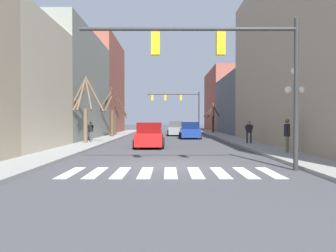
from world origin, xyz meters
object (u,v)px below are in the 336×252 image
object	(u,v)px
car_driving_toward_lane	(189,131)
car_parked_left_far	(175,129)
street_lamp_right_corner	(294,93)
street_tree_right_mid	(110,117)
street_tree_left_far	(116,118)
traffic_signal_far	(179,102)
car_at_intersection	(149,136)
pedestrian_on_left_sidewalk	(286,132)
pedestrian_on_right_sidewalk	(90,129)
street_tree_right_near	(84,110)
street_tree_left_mid	(212,118)
traffic_signal_near	(228,58)
pedestrian_crossing_street	(248,130)

from	to	relation	value
car_driving_toward_lane	car_parked_left_far	bearing A→B (deg)	11.59
street_lamp_right_corner	street_tree_right_mid	size ratio (longest dim) A/B	0.80
car_parked_left_far	street_tree_right_mid	world-z (taller)	street_tree_right_mid
street_tree_left_far	traffic_signal_far	bearing A→B (deg)	57.85
car_at_intersection	car_parked_left_far	world-z (taller)	car_parked_left_far
car_driving_toward_lane	car_at_intersection	bearing A→B (deg)	162.26
street_tree_right_mid	pedestrian_on_left_sidewalk	bearing A→B (deg)	-53.88
street_tree_left_far	car_parked_left_far	bearing A→B (deg)	12.49
street_lamp_right_corner	pedestrian_on_right_sidewalk	bearing A→B (deg)	134.76
traffic_signal_far	car_parked_left_far	distance (m)	11.57
street_tree_right_mid	street_tree_right_near	bearing A→B (deg)	-91.24
car_parked_left_far	pedestrian_on_left_sidewalk	distance (m)	23.05
street_tree_left_mid	street_tree_right_near	distance (m)	24.79
traffic_signal_near	traffic_signal_far	distance (m)	38.57
traffic_signal_near	street_tree_left_mid	distance (m)	34.24
car_driving_toward_lane	pedestrian_on_left_sidewalk	bearing A→B (deg)	-165.38
traffic_signal_near	street_tree_right_near	world-z (taller)	traffic_signal_near
car_driving_toward_lane	pedestrian_crossing_street	bearing A→B (deg)	-156.34
car_at_intersection	street_tree_left_mid	bearing A→B (deg)	162.04
pedestrian_on_right_sidewalk	street_tree_left_far	xyz separation A→B (m)	(0.61, 10.49, 1.06)
pedestrian_on_left_sidewalk	street_tree_right_mid	world-z (taller)	street_tree_right_mid
street_lamp_right_corner	street_tree_left_far	world-z (taller)	street_tree_left_far
car_at_intersection	street_tree_right_mid	world-z (taller)	street_tree_right_mid
street_tree_right_mid	street_tree_right_near	xyz separation A→B (m)	(-0.21, -9.86, 0.41)
traffic_signal_near	street_tree_right_near	xyz separation A→B (m)	(-8.60, 12.65, -1.58)
car_at_intersection	pedestrian_crossing_street	world-z (taller)	pedestrian_crossing_street
street_tree_left_far	street_tree_right_mid	size ratio (longest dim) A/B	0.94
car_parked_left_far	pedestrian_on_left_sidewalk	xyz separation A→B (m)	(5.48, -22.38, 0.42)
car_at_intersection	street_tree_right_near	xyz separation A→B (m)	(-5.06, 2.29, 1.84)
street_tree_right_near	car_driving_toward_lane	bearing A→B (deg)	45.43
traffic_signal_far	street_tree_right_mid	size ratio (longest dim) A/B	1.55
traffic_signal_near	pedestrian_crossing_street	distance (m)	13.41
car_at_intersection	street_tree_left_far	bearing A→B (deg)	-163.33
traffic_signal_near	pedestrian_on_right_sidewalk	bearing A→B (deg)	119.56
street_tree_left_mid	street_tree_right_mid	xyz separation A→B (m)	(-12.48, -11.42, 0.06)
car_parked_left_far	street_tree_right_mid	size ratio (longest dim) A/B	0.88
street_tree_left_mid	street_tree_right_near	size ratio (longest dim) A/B	0.82
car_driving_toward_lane	street_tree_left_far	xyz separation A→B (m)	(-8.25, 4.82, 1.36)
car_parked_left_far	street_tree_left_far	bearing A→B (deg)	102.49
traffic_signal_near	car_driving_toward_lane	size ratio (longest dim) A/B	1.87
pedestrian_crossing_street	pedestrian_on_left_sidewalk	bearing A→B (deg)	91.87
pedestrian_on_left_sidewalk	street_tree_left_far	world-z (taller)	street_tree_left_far
pedestrian_crossing_street	traffic_signal_near	bearing A→B (deg)	72.35
pedestrian_crossing_street	street_tree_right_near	size ratio (longest dim) A/B	0.33
traffic_signal_far	street_tree_right_mid	distance (m)	18.06
traffic_signal_far	car_driving_toward_lane	size ratio (longest dim) A/B	1.85
street_tree_left_mid	street_lamp_right_corner	bearing A→B (deg)	-90.79
car_driving_toward_lane	street_tree_left_mid	world-z (taller)	street_tree_left_mid
street_tree_left_far	pedestrian_on_right_sidewalk	bearing A→B (deg)	-93.35
street_lamp_right_corner	car_at_intersection	distance (m)	10.56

